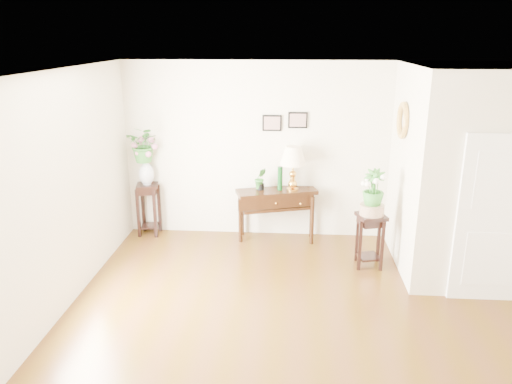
# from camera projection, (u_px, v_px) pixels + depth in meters

# --- Properties ---
(floor) EXTENTS (6.00, 5.50, 0.02)m
(floor) POSITION_uv_depth(u_px,v_px,m) (317.00, 326.00, 5.67)
(floor) COLOR #4A300B
(floor) RESTS_ON ground
(ceiling) EXTENTS (6.00, 5.50, 0.02)m
(ceiling) POSITION_uv_depth(u_px,v_px,m) (328.00, 74.00, 4.82)
(ceiling) COLOR white
(ceiling) RESTS_ON ground
(wall_back) EXTENTS (6.00, 0.02, 2.80)m
(wall_back) POSITION_uv_depth(u_px,v_px,m) (313.00, 152.00, 7.86)
(wall_back) COLOR beige
(wall_back) RESTS_ON ground
(wall_left) EXTENTS (0.02, 5.50, 2.80)m
(wall_left) POSITION_uv_depth(u_px,v_px,m) (47.00, 203.00, 5.46)
(wall_left) COLOR beige
(wall_left) RESTS_ON ground
(partition) EXTENTS (1.80, 1.95, 2.80)m
(partition) POSITION_uv_depth(u_px,v_px,m) (470.00, 170.00, 6.79)
(partition) COLOR beige
(partition) RESTS_ON floor
(door) EXTENTS (0.90, 0.05, 2.10)m
(door) POSITION_uv_depth(u_px,v_px,m) (495.00, 220.00, 5.94)
(door) COLOR white
(door) RESTS_ON floor
(art_print_left) EXTENTS (0.30, 0.02, 0.25)m
(art_print_left) POSITION_uv_depth(u_px,v_px,m) (272.00, 123.00, 7.75)
(art_print_left) COLOR black
(art_print_left) RESTS_ON wall_back
(art_print_right) EXTENTS (0.30, 0.02, 0.25)m
(art_print_right) POSITION_uv_depth(u_px,v_px,m) (298.00, 120.00, 7.71)
(art_print_right) COLOR black
(art_print_right) RESTS_ON wall_back
(wall_ornament) EXTENTS (0.07, 0.51, 0.51)m
(wall_ornament) POSITION_uv_depth(u_px,v_px,m) (402.00, 120.00, 6.78)
(wall_ornament) COLOR gold
(wall_ornament) RESTS_ON partition
(console_table) EXTENTS (1.32, 0.76, 0.83)m
(console_table) POSITION_uv_depth(u_px,v_px,m) (276.00, 215.00, 7.96)
(console_table) COLOR black
(console_table) RESTS_ON floor
(table_lamp) EXTENTS (0.52, 0.52, 0.71)m
(table_lamp) POSITION_uv_depth(u_px,v_px,m) (293.00, 169.00, 7.71)
(table_lamp) COLOR gold
(table_lamp) RESTS_ON console_table
(green_vase) EXTENTS (0.09, 0.09, 0.38)m
(green_vase) POSITION_uv_depth(u_px,v_px,m) (280.00, 180.00, 7.78)
(green_vase) COLOR #0B3A12
(green_vase) RESTS_ON console_table
(potted_plant) EXTENTS (0.22, 0.19, 0.33)m
(potted_plant) POSITION_uv_depth(u_px,v_px,m) (260.00, 179.00, 7.80)
(potted_plant) COLOR #317A2A
(potted_plant) RESTS_ON console_table
(plant_stand_a) EXTENTS (0.39, 0.39, 0.86)m
(plant_stand_a) POSITION_uv_depth(u_px,v_px,m) (149.00, 209.00, 8.17)
(plant_stand_a) COLOR black
(plant_stand_a) RESTS_ON floor
(porcelain_vase) EXTENTS (0.29, 0.29, 0.41)m
(porcelain_vase) POSITION_uv_depth(u_px,v_px,m) (146.00, 171.00, 7.97)
(porcelain_vase) COLOR silver
(porcelain_vase) RESTS_ON plant_stand_a
(lily_arrangement) EXTENTS (0.60, 0.55, 0.57)m
(lily_arrangement) POSITION_uv_depth(u_px,v_px,m) (144.00, 142.00, 7.83)
(lily_arrangement) COLOR #317A2A
(lily_arrangement) RESTS_ON porcelain_vase
(plant_stand_b) EXTENTS (0.45, 0.45, 0.77)m
(plant_stand_b) POSITION_uv_depth(u_px,v_px,m) (370.00, 240.00, 7.05)
(plant_stand_b) COLOR black
(plant_stand_b) RESTS_ON floor
(ceramic_bowl) EXTENTS (0.43, 0.43, 0.15)m
(ceramic_bowl) POSITION_uv_depth(u_px,v_px,m) (372.00, 209.00, 6.91)
(ceramic_bowl) COLOR tan
(ceramic_bowl) RESTS_ON plant_stand_b
(narcissus) EXTENTS (0.34, 0.34, 0.53)m
(narcissus) POSITION_uv_depth(u_px,v_px,m) (373.00, 188.00, 6.82)
(narcissus) COLOR #317A2A
(narcissus) RESTS_ON ceramic_bowl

